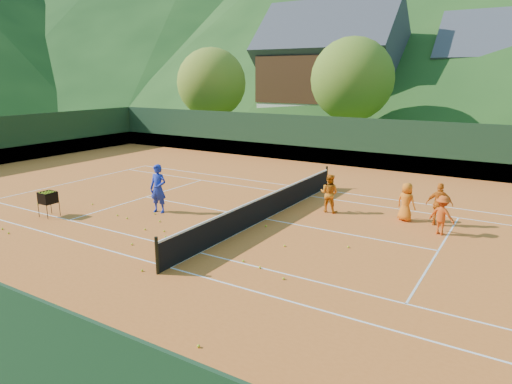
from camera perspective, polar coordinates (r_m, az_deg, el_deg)
The scene contains 40 objects.
ground at distance 17.82m, azimuth 1.19°, elevation -3.45°, with size 400.00×400.00×0.00m, color #32531A.
clay_court at distance 17.82m, azimuth 1.19°, elevation -3.42°, with size 40.00×24.00×0.02m, color #C55C20.
coach at distance 18.85m, azimuth -12.13°, elevation 0.41°, with size 0.72×0.47×1.98m, color #1A2DAB.
student_a at distance 18.78m, azimuth 9.13°, elevation -0.14°, with size 0.77×0.60×1.58m, color orange.
student_b at distance 18.16m, azimuth 21.95°, elevation -1.44°, with size 0.95×0.39×1.62m, color orange.
student_c at distance 18.34m, azimuth 18.25°, elevation -1.18°, with size 0.73×0.47×1.49m, color orange.
student_d at distance 17.20m, azimuth 22.23°, elevation -2.69°, with size 0.90×0.52×1.40m, color #CF4812.
tennis_ball_0 at distance 18.99m, azimuth -16.94°, elevation -2.80°, with size 0.07×0.07×0.07m, color #BCD824.
tennis_ball_1 at distance 15.00m, azimuth 3.59°, elevation -6.72°, with size 0.07×0.07×0.07m, color #BCD824.
tennis_ball_2 at distance 9.10m, azimuth -5.76°, elevation -21.90°, with size 0.07×0.07×0.07m, color #BCD824.
tennis_ball_3 at distance 18.98m, azimuth -29.14°, elevation -4.03°, with size 0.07×0.07×0.07m, color #BCD824.
tennis_ball_4 at distance 13.37m, azimuth 0.48°, elevation -9.40°, with size 0.07×0.07×0.07m, color #BCD824.
tennis_ball_6 at distance 18.82m, azimuth -12.55°, elevation -2.66°, with size 0.07×0.07×0.07m, color #BCD824.
tennis_ball_7 at distance 16.68m, azimuth -11.41°, elevation -4.80°, with size 0.07×0.07×0.07m, color #BCD824.
tennis_ball_8 at distance 18.36m, azimuth -28.53°, elevation -4.53°, with size 0.07×0.07×0.07m, color #BCD824.
tennis_ball_9 at distance 21.90m, azimuth -25.62°, elevation -1.36°, with size 0.07×0.07×0.07m, color #BCD824.
tennis_ball_10 at distance 14.41m, azimuth -8.92°, elevation -7.78°, with size 0.07×0.07×0.07m, color #BCD824.
tennis_ball_11 at distance 12.33m, azimuth -23.79°, elevation -12.82°, with size 0.07×0.07×0.07m, color #BCD824.
tennis_ball_12 at distance 9.92m, azimuth -7.21°, elevation -18.57°, with size 0.07×0.07×0.07m, color #BCD824.
tennis_ball_13 at distance 20.97m, azimuth -19.78°, elevation -1.43°, with size 0.07×0.07×0.07m, color #BCD824.
tennis_ball_14 at distance 17.01m, azimuth -13.71°, elevation -4.55°, with size 0.07×0.07×0.07m, color #BCD824.
tennis_ball_15 at distance 17.80m, azimuth -11.94°, elevation -3.60°, with size 0.07×0.07×0.07m, color #BCD824.
tennis_ball_16 at distance 18.49m, azimuth -15.82°, elevation -3.17°, with size 0.07×0.07×0.07m, color #BCD824.
tennis_ball_17 at distance 13.93m, azimuth -11.18°, elevation -8.67°, with size 0.07×0.07×0.07m, color #BCD824.
tennis_ball_18 at distance 12.71m, azimuth 3.46°, elevation -10.74°, with size 0.07×0.07×0.07m, color #BCD824.
tennis_ball_19 at distance 15.17m, azimuth 11.46°, elevation -6.74°, with size 0.07×0.07×0.07m, color #BCD824.
tennis_ball_21 at distance 16.10m, azimuth -11.24°, elevation -5.50°, with size 0.07×0.07×0.07m, color #BCD824.
tennis_ball_22 at distance 13.56m, azimuth -14.05°, elevation -9.50°, with size 0.07×0.07×0.07m, color #BCD824.
tennis_ball_23 at distance 13.81m, azimuth -1.60°, elevation -8.60°, with size 0.07×0.07×0.07m, color #BCD824.
tennis_ball_24 at distance 16.88m, azimuth 1.24°, elevation -4.28°, with size 0.07×0.07×0.07m, color #BCD824.
tennis_ball_25 at distance 15.65m, azimuth -15.24°, elevation -6.32°, with size 0.07×0.07×0.07m, color #BCD824.
tennis_ball_27 at distance 17.57m, azimuth -3.30°, elevation -3.55°, with size 0.07×0.07×0.07m, color #BCD824.
court_lines at distance 17.81m, azimuth 1.19°, elevation -3.38°, with size 23.83×11.03×0.00m.
tennis_net at distance 17.67m, azimuth 1.20°, elevation -1.84°, with size 0.10×12.07×1.10m.
perimeter_fence at distance 17.47m, azimuth 1.21°, elevation 0.51°, with size 40.40×24.24×3.00m.
ball_hopper at distance 19.72m, azimuth -24.57°, elevation -0.71°, with size 0.57×0.57×1.00m.
chalet_left at distance 48.36m, azimuth 9.26°, elevation 14.33°, with size 13.80×9.93×12.92m.
chalet_mid at distance 48.73m, azimuth 29.22°, elevation 11.98°, with size 12.65×8.82×11.45m.
tree_a at distance 40.87m, azimuth -5.56°, elevation 13.41°, with size 6.00×6.00×7.88m.
tree_b at distance 36.87m, azimuth 11.96°, elevation 13.60°, with size 6.40×6.40×8.40m.
Camera 1 is at (8.57, -14.66, 5.41)m, focal length 32.00 mm.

